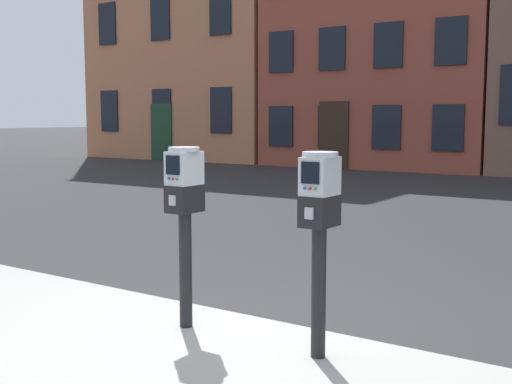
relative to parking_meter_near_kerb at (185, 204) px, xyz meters
name	(u,v)px	position (x,y,z in m)	size (l,w,h in m)	color
ground_plane	(248,344)	(0.35, 0.26, -1.01)	(160.00, 160.00, 0.00)	#28282B
parking_meter_near_kerb	(185,204)	(0.00, 0.00, 0.00)	(0.22, 0.25, 1.27)	black
parking_meter_twin_adjacent	(319,217)	(1.05, 0.00, 0.00)	(0.22, 0.25, 1.27)	black
townhouse_green_painted	(400,23)	(-5.58, 17.98, 3.77)	(7.34, 6.41, 9.56)	brown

